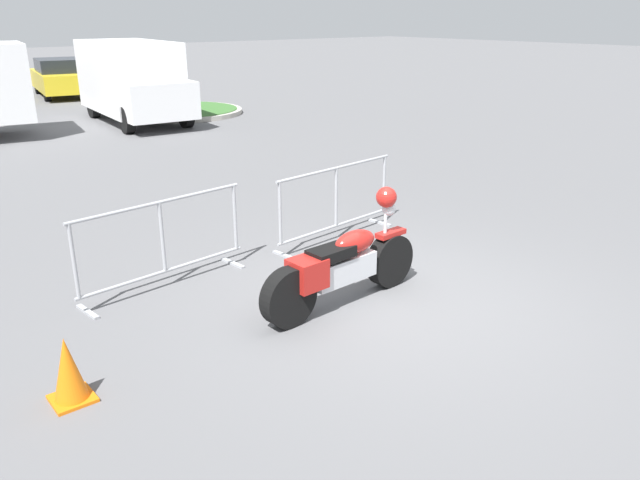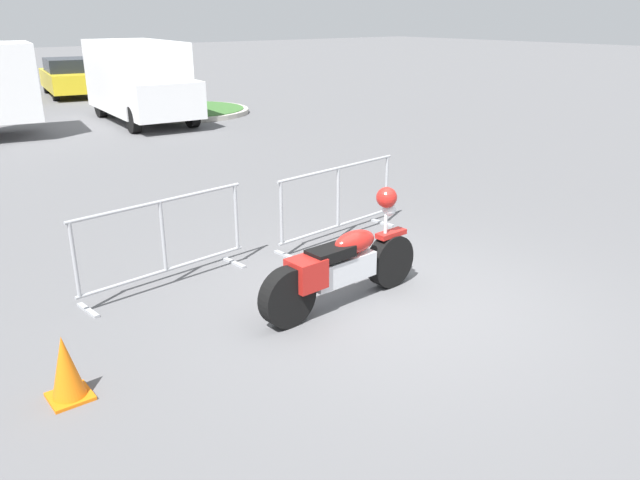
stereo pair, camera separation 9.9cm
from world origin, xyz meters
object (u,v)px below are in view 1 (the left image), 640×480
object	(u,v)px
traffic_cone	(68,370)
crowd_barrier_far	(336,202)
delivery_van	(132,79)
crowd_barrier_near	(163,243)
motorcycle	(343,265)
parked_car_yellow	(61,77)

from	to	relation	value
traffic_cone	crowd_barrier_far	bearing A→B (deg)	20.83
delivery_van	crowd_barrier_far	bearing A→B (deg)	-4.89
crowd_barrier_near	crowd_barrier_far	size ratio (longest dim) A/B	1.00
motorcycle	parked_car_yellow	bearing A→B (deg)	77.32
crowd_barrier_far	delivery_van	xyz separation A→B (m)	(2.05, 11.69, 0.69)
motorcycle	delivery_van	bearing A→B (deg)	73.00
crowd_barrier_far	motorcycle	bearing A→B (deg)	-128.41
traffic_cone	parked_car_yellow	bearing A→B (deg)	72.35
motorcycle	crowd_barrier_far	world-z (taller)	motorcycle
crowd_barrier_near	traffic_cone	size ratio (longest dim) A/B	3.76
delivery_van	traffic_cone	world-z (taller)	delivery_van
motorcycle	crowd_barrier_far	size ratio (longest dim) A/B	0.99
motorcycle	traffic_cone	size ratio (longest dim) A/B	3.71
delivery_van	parked_car_yellow	distance (m)	7.55
crowd_barrier_far	crowd_barrier_near	bearing A→B (deg)	180.00
parked_car_yellow	traffic_cone	bearing A→B (deg)	171.71
delivery_van	traffic_cone	xyz separation A→B (m)	(-6.38, -13.33, -0.95)
traffic_cone	motorcycle	bearing A→B (deg)	-0.60
motorcycle	crowd_barrier_near	distance (m)	2.14
crowd_barrier_near	crowd_barrier_far	distance (m)	2.66
crowd_barrier_near	parked_car_yellow	bearing A→B (deg)	75.50
crowd_barrier_far	delivery_van	size ratio (longest dim) A/B	0.43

